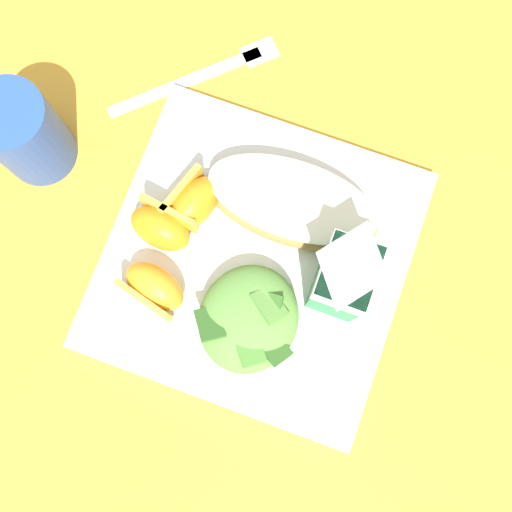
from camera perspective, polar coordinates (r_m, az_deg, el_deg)
ground at (r=0.59m, az=0.00°, el=-0.49°), size 3.00×3.00×0.00m
white_plate at (r=0.58m, az=0.00°, el=-0.35°), size 0.28×0.28×0.02m
cheesy_pizza_bread at (r=0.56m, az=3.45°, el=5.09°), size 0.08×0.17×0.04m
green_salad_pile at (r=0.54m, az=-0.70°, el=-5.99°), size 0.10×0.10×0.05m
milk_carton at (r=0.51m, az=8.65°, el=-1.50°), size 0.06×0.05×0.11m
orange_wedge_front at (r=0.57m, az=-6.01°, el=5.11°), size 0.07×0.05×0.04m
orange_wedge_middle at (r=0.56m, az=-9.01°, el=2.77°), size 0.05×0.06×0.04m
orange_wedge_rear at (r=0.55m, az=-9.76°, el=-3.01°), size 0.05×0.07×0.04m
metal_fork at (r=0.65m, az=-4.66°, el=17.04°), size 0.14×0.15×0.01m
drinking_blue_cup at (r=0.61m, az=-21.19°, el=10.78°), size 0.07×0.07×0.10m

